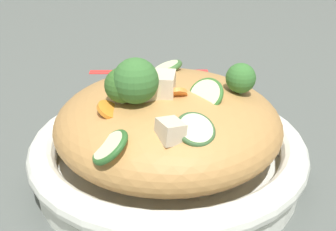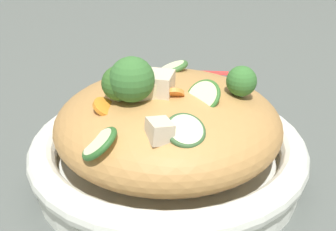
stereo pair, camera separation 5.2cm
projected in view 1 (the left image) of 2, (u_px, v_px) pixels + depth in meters
ground_plane at (168, 175)px, 0.56m from camera, size 3.00×3.00×0.00m
serving_bowl at (168, 155)px, 0.55m from camera, size 0.34×0.34×0.06m
noodle_heap at (168, 123)px, 0.53m from camera, size 0.27×0.27×0.10m
broccoli_florets at (152, 82)px, 0.47m from camera, size 0.13×0.16×0.07m
carrot_coins at (135, 94)px, 0.49m from camera, size 0.12×0.10×0.03m
zucchini_slices at (166, 107)px, 0.48m from camera, size 0.17×0.22×0.05m
chicken_chunks at (153, 93)px, 0.48m from camera, size 0.13×0.09×0.04m
chopsticks_pair at (149, 71)px, 0.89m from camera, size 0.19×0.17×0.01m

